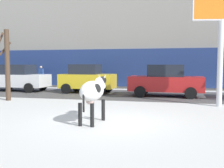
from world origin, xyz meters
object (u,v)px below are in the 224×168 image
object	(u,v)px
pedestrian_by_cars	(93,77)
bare_tree_left_lot	(7,63)
cow_holstein	(93,92)
car_white_sedan	(18,78)
car_red_sedan	(166,81)
billboard	(222,7)
pedestrian_near_billboard	(41,77)
car_yellow_hatchback	(87,79)

from	to	relation	value
pedestrian_by_cars	bare_tree_left_lot	size ratio (longest dim) A/B	0.48
bare_tree_left_lot	cow_holstein	bearing A→B (deg)	-34.13
car_white_sedan	car_red_sedan	distance (m)	10.13
cow_holstein	car_white_sedan	size ratio (longest dim) A/B	0.45
car_white_sedan	bare_tree_left_lot	size ratio (longest dim) A/B	1.17
cow_holstein	car_white_sedan	bearing A→B (deg)	134.00
cow_holstein	billboard	distance (m)	7.08
cow_holstein	car_red_sedan	bearing A→B (deg)	75.40
billboard	car_white_sedan	distance (m)	13.59
bare_tree_left_lot	pedestrian_near_billboard	bearing A→B (deg)	104.94
cow_holstein	bare_tree_left_lot	distance (m)	7.16
car_yellow_hatchback	pedestrian_by_cars	bearing A→B (deg)	99.30
car_yellow_hatchback	pedestrian_by_cars	world-z (taller)	car_yellow_hatchback
car_white_sedan	car_red_sedan	xyz separation A→B (m)	(10.10, -0.79, 0.00)
bare_tree_left_lot	car_red_sedan	bearing A→B (deg)	24.81
billboard	cow_holstein	bearing A→B (deg)	-134.94
billboard	pedestrian_near_billboard	world-z (taller)	billboard
car_white_sedan	bare_tree_left_lot	xyz separation A→B (m)	(2.24, -4.42, 1.01)
pedestrian_near_billboard	pedestrian_by_cars	xyz separation A→B (m)	(4.25, 0.00, 0.00)
car_red_sedan	pedestrian_by_cars	world-z (taller)	car_red_sedan
billboard	pedestrian_near_billboard	xyz separation A→B (m)	(-12.15, 6.51, -3.43)
pedestrian_near_billboard	bare_tree_left_lot	distance (m)	7.27
billboard	bare_tree_left_lot	distance (m)	10.58
car_yellow_hatchback	bare_tree_left_lot	size ratio (longest dim) A/B	0.97
pedestrian_near_billboard	bare_tree_left_lot	world-z (taller)	bare_tree_left_lot
car_white_sedan	car_red_sedan	bearing A→B (deg)	-4.47
car_red_sedan	pedestrian_by_cars	bearing A→B (deg)	148.71
pedestrian_by_cars	bare_tree_left_lot	bearing A→B (deg)	-109.03
car_yellow_hatchback	car_red_sedan	bearing A→B (deg)	-8.82
cow_holstein	pedestrian_by_cars	size ratio (longest dim) A/B	1.11
billboard	pedestrian_by_cars	world-z (taller)	billboard
pedestrian_by_cars	car_red_sedan	bearing A→B (deg)	-31.29
car_red_sedan	bare_tree_left_lot	size ratio (longest dim) A/B	1.17
car_white_sedan	pedestrian_near_billboard	size ratio (longest dim) A/B	2.44
car_white_sedan	cow_holstein	bearing A→B (deg)	-46.00
pedestrian_near_billboard	billboard	bearing A→B (deg)	-28.17
car_yellow_hatchback	pedestrian_by_cars	xyz separation A→B (m)	(-0.42, 2.54, -0.05)
car_yellow_hatchback	pedestrian_near_billboard	xyz separation A→B (m)	(-4.67, 2.54, -0.05)
cow_holstein	bare_tree_left_lot	size ratio (longest dim) A/B	0.53
cow_holstein	pedestrian_by_cars	xyz separation A→B (m)	(-3.48, 10.93, -0.12)
car_red_sedan	pedestrian_near_billboard	size ratio (longest dim) A/B	2.44
car_yellow_hatchback	pedestrian_by_cars	size ratio (longest dim) A/B	2.04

